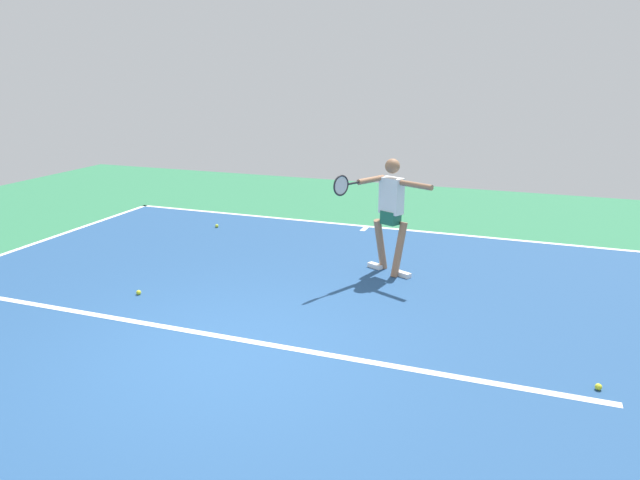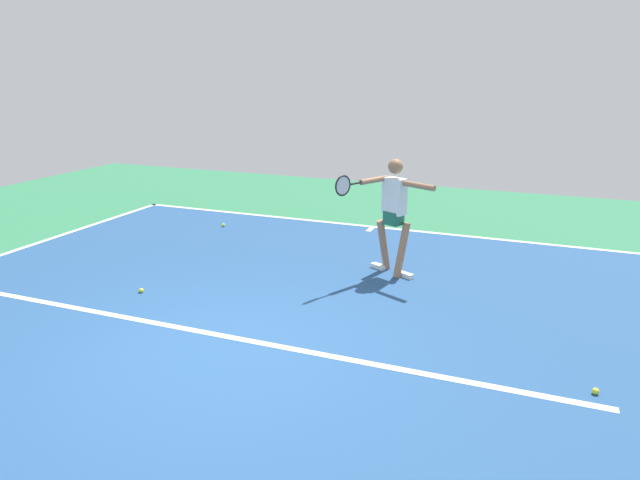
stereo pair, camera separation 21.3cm
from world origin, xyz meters
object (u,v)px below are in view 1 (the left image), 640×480
object	(u,v)px
tennis_player	(390,209)
tennis_ball_near_service_line	(598,387)
tennis_ball_far_corner	(217,226)
tennis_ball_by_sideline	(139,292)

from	to	relation	value
tennis_player	tennis_ball_near_service_line	distance (m)	3.87
tennis_player	tennis_ball_far_corner	bearing A→B (deg)	5.05
tennis_ball_near_service_line	tennis_ball_far_corner	world-z (taller)	same
tennis_player	tennis_ball_far_corner	xyz separation A→B (m)	(3.76, -1.42, -0.97)
tennis_ball_near_service_line	tennis_ball_by_sideline	xyz separation A→B (m)	(5.70, -0.54, 0.00)
tennis_ball_far_corner	tennis_ball_by_sideline	xyz separation A→B (m)	(-0.78, 3.48, 0.00)
tennis_player	tennis_ball_far_corner	world-z (taller)	tennis_player
tennis_ball_near_service_line	tennis_ball_far_corner	size ratio (longest dim) A/B	1.00
tennis_ball_by_sideline	tennis_ball_near_service_line	bearing A→B (deg)	174.62
tennis_ball_near_service_line	tennis_ball_by_sideline	bearing A→B (deg)	-5.38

